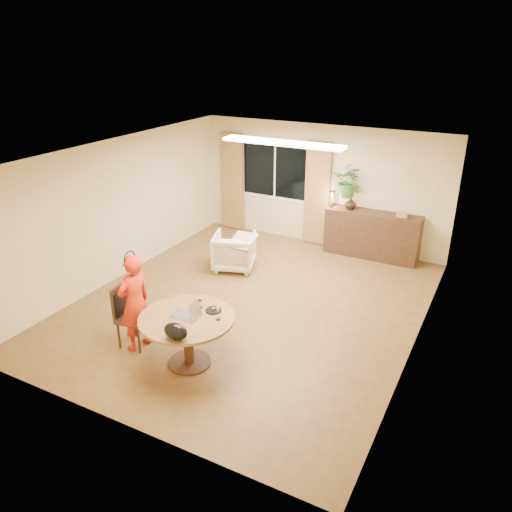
% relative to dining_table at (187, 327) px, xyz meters
% --- Properties ---
extents(floor, '(6.50, 6.50, 0.00)m').
position_rel_dining_table_xyz_m(floor, '(-0.05, 1.88, -0.59)').
color(floor, brown).
rests_on(floor, ground).
extents(ceiling, '(6.50, 6.50, 0.00)m').
position_rel_dining_table_xyz_m(ceiling, '(-0.05, 1.88, 2.01)').
color(ceiling, white).
rests_on(ceiling, wall_back).
extents(wall_back, '(5.50, 0.00, 5.50)m').
position_rel_dining_table_xyz_m(wall_back, '(-0.05, 5.13, 0.71)').
color(wall_back, '#C7B581').
rests_on(wall_back, floor).
extents(wall_left, '(0.00, 6.50, 6.50)m').
position_rel_dining_table_xyz_m(wall_left, '(-2.80, 1.88, 0.71)').
color(wall_left, '#C7B581').
rests_on(wall_left, floor).
extents(wall_right, '(0.00, 6.50, 6.50)m').
position_rel_dining_table_xyz_m(wall_right, '(2.70, 1.88, 0.71)').
color(wall_right, '#C7B581').
rests_on(wall_right, floor).
extents(window, '(1.70, 0.03, 1.30)m').
position_rel_dining_table_xyz_m(window, '(-1.15, 5.11, 0.91)').
color(window, white).
rests_on(window, wall_back).
extents(curtain_left, '(0.55, 0.08, 2.25)m').
position_rel_dining_table_xyz_m(curtain_left, '(-2.20, 5.03, 0.56)').
color(curtain_left, brown).
rests_on(curtain_left, wall_back).
extents(curtain_right, '(0.55, 0.08, 2.25)m').
position_rel_dining_table_xyz_m(curtain_right, '(-0.10, 5.03, 0.56)').
color(curtain_right, brown).
rests_on(curtain_right, wall_back).
extents(ceiling_panel, '(2.20, 0.35, 0.05)m').
position_rel_dining_table_xyz_m(ceiling_panel, '(-0.05, 3.08, 1.98)').
color(ceiling_panel, white).
rests_on(ceiling_panel, ceiling).
extents(dining_table, '(1.31, 1.31, 0.75)m').
position_rel_dining_table_xyz_m(dining_table, '(0.00, 0.00, 0.00)').
color(dining_table, brown).
rests_on(dining_table, floor).
extents(dining_chair, '(0.51, 0.48, 0.95)m').
position_rel_dining_table_xyz_m(dining_chair, '(-0.98, 0.02, -0.11)').
color(dining_chair, black).
rests_on(dining_chair, floor).
extents(child, '(0.60, 0.46, 1.48)m').
position_rel_dining_table_xyz_m(child, '(-0.90, 0.00, 0.15)').
color(child, red).
rests_on(child, floor).
extents(laptop, '(0.40, 0.28, 0.25)m').
position_rel_dining_table_xyz_m(laptop, '(-0.05, 0.02, 0.29)').
color(laptop, '#B7B7BC').
rests_on(laptop, dining_table).
extents(tumbler, '(0.08, 0.08, 0.11)m').
position_rel_dining_table_xyz_m(tumbler, '(0.01, 0.30, 0.22)').
color(tumbler, white).
rests_on(tumbler, dining_table).
extents(wine_glass, '(0.08, 0.08, 0.20)m').
position_rel_dining_table_xyz_m(wine_glass, '(0.41, 0.14, 0.26)').
color(wine_glass, white).
rests_on(wine_glass, dining_table).
extents(pot_lid, '(0.24, 0.24, 0.04)m').
position_rel_dining_table_xyz_m(pot_lid, '(0.23, 0.31, 0.18)').
color(pot_lid, white).
rests_on(pot_lid, dining_table).
extents(handbag, '(0.38, 0.29, 0.22)m').
position_rel_dining_table_xyz_m(handbag, '(0.19, -0.51, 0.27)').
color(handbag, black).
rests_on(handbag, dining_table).
extents(armchair, '(0.99, 1.00, 0.72)m').
position_rel_dining_table_xyz_m(armchair, '(-1.04, 3.06, -0.23)').
color(armchair, '#C5B09C').
rests_on(armchair, floor).
extents(throw, '(0.48, 0.57, 0.03)m').
position_rel_dining_table_xyz_m(throw, '(-0.79, 2.98, 0.15)').
color(throw, beige).
rests_on(throw, armchair).
extents(sideboard, '(1.93, 0.47, 0.96)m').
position_rel_dining_table_xyz_m(sideboard, '(1.20, 4.89, -0.11)').
color(sideboard, black).
rests_on(sideboard, floor).
extents(vase, '(0.28, 0.28, 0.25)m').
position_rel_dining_table_xyz_m(vase, '(0.70, 4.89, 0.50)').
color(vase, black).
rests_on(vase, sideboard).
extents(bouquet, '(0.61, 0.53, 0.66)m').
position_rel_dining_table_xyz_m(bouquet, '(0.63, 4.89, 0.95)').
color(bouquet, '#2C6927').
rests_on(bouquet, vase).
extents(book_stack, '(0.23, 0.18, 0.09)m').
position_rel_dining_table_xyz_m(book_stack, '(1.76, 4.89, 0.42)').
color(book_stack, brown).
rests_on(book_stack, sideboard).
extents(desk_lamp, '(0.15, 0.15, 0.36)m').
position_rel_dining_table_xyz_m(desk_lamp, '(0.30, 4.84, 0.56)').
color(desk_lamp, black).
rests_on(desk_lamp, sideboard).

